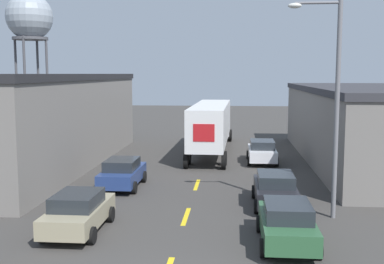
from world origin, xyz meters
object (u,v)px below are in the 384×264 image
water_tower (29,19)px  street_lamp (332,96)px  parked_car_right_near (287,223)px  parked_car_left_near (78,211)px  parked_car_left_far (122,173)px  parked_car_right_far (262,151)px  semi_truck (212,122)px  parked_car_right_mid (275,189)px

water_tower → street_lamp: size_ratio=1.65×
parked_car_right_near → parked_car_left_near: (-7.89, 0.72, 0.00)m
parked_car_left_far → parked_car_left_near: 7.34m
parked_car_right_far → parked_car_left_near: (-7.89, -15.33, 0.00)m
semi_truck → parked_car_left_near: 20.40m
parked_car_right_near → parked_car_left_far: same height
semi_truck → water_tower: 28.33m
parked_car_left_near → parked_car_right_near: bearing=-5.2°
street_lamp → parked_car_left_near: bearing=-164.6°
street_lamp → water_tower: bearing=129.5°
parked_car_left_far → parked_car_right_mid: bearing=-20.5°
parked_car_left_near → street_lamp: size_ratio=0.47×
parked_car_right_near → parked_car_left_near: 7.93m
parked_car_right_mid → street_lamp: 5.12m
parked_car_left_far → parked_car_left_near: same height
water_tower → parked_car_left_far: bearing=-58.9°
semi_truck → parked_car_right_near: (3.65, -20.61, -1.51)m
parked_car_right_far → water_tower: (-25.00, 20.33, 11.41)m
water_tower → parked_car_right_mid: bearing=-51.4°
parked_car_right_far → water_tower: bearing=140.9°
parked_car_right_far → parked_car_left_near: size_ratio=1.00×
parked_car_right_mid → parked_car_left_far: size_ratio=1.00×
parked_car_right_far → street_lamp: 13.47m
parked_car_right_mid → water_tower: 41.63m
semi_truck → parked_car_right_mid: size_ratio=3.74×
parked_car_right_near → water_tower: 45.59m
parked_car_left_near → street_lamp: bearing=15.4°
semi_truck → water_tower: (-21.35, 15.77, 9.90)m
parked_car_left_near → water_tower: bearing=115.6°
semi_truck → parked_car_left_far: bearing=-107.5°
parked_car_left_near → parked_car_right_far: bearing=62.8°
parked_car_right_near → street_lamp: 5.97m
parked_car_right_mid → parked_car_left_near: (-7.89, -4.39, 0.00)m
parked_car_right_mid → parked_car_left_near: 9.03m
parked_car_right_mid → parked_car_right_near: 5.11m
semi_truck → water_tower: size_ratio=1.06×
parked_car_right_near → parked_car_left_far: size_ratio=1.00×
parked_car_right_mid → parked_car_right_far: (0.00, 10.94, 0.00)m
parked_car_right_far → street_lamp: bearing=-80.5°
parked_car_right_far → parked_car_left_far: 11.23m
street_lamp → parked_car_left_far: bearing=155.4°
parked_car_right_far → water_tower: water_tower is taller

